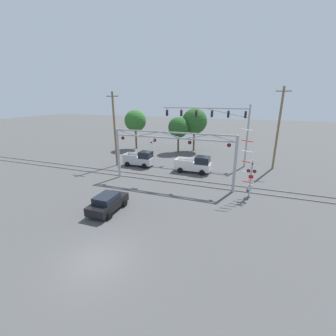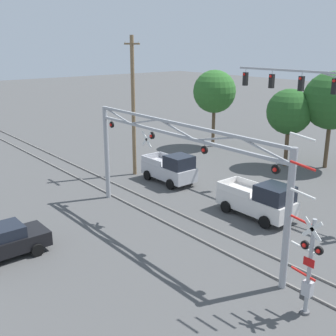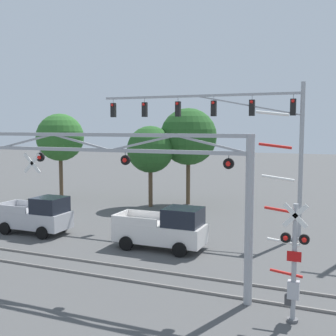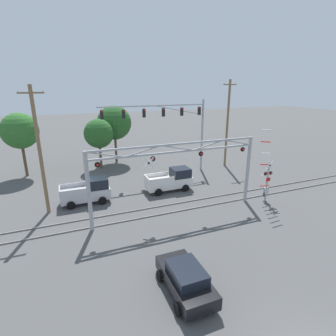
# 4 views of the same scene
# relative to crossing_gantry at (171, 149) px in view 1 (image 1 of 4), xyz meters

# --- Properties ---
(ground_plane) EXTENTS (200.00, 200.00, 0.00)m
(ground_plane) POSITION_rel_crossing_gantry_xyz_m (0.01, -13.66, -4.01)
(ground_plane) COLOR #4C4C4C
(rail_track_near) EXTENTS (80.00, 0.08, 0.10)m
(rail_track_near) POSITION_rel_crossing_gantry_xyz_m (0.01, 0.28, -3.96)
(rail_track_near) COLOR gray
(rail_track_near) RESTS_ON ground_plane
(rail_track_far) EXTENTS (80.00, 0.08, 0.10)m
(rail_track_far) POSITION_rel_crossing_gantry_xyz_m (0.01, 1.72, -3.96)
(rail_track_far) COLOR gray
(rail_track_far) RESTS_ON ground_plane
(crossing_gantry) EXTENTS (13.90, 0.30, 5.94)m
(crossing_gantry) POSITION_rel_crossing_gantry_xyz_m (0.00, 0.00, 0.00)
(crossing_gantry) COLOR #9EA0A5
(crossing_gantry) RESTS_ON ground_plane
(crossing_signal_mast) EXTENTS (1.74, 0.35, 6.70)m
(crossing_signal_mast) POSITION_rel_crossing_gantry_xyz_m (8.33, -0.80, -1.88)
(crossing_signal_mast) COLOR #9EA0A5
(crossing_signal_mast) RESTS_ON ground_plane
(traffic_signal_span) EXTENTS (12.38, 0.39, 8.61)m
(traffic_signal_span) POSITION_rel_crossing_gantry_xyz_m (4.04, 9.86, 2.22)
(traffic_signal_span) COLOR #9EA0A5
(traffic_signal_span) RESTS_ON ground_plane
(pickup_truck_lead) EXTENTS (4.63, 2.08, 2.19)m
(pickup_truck_lead) POSITION_rel_crossing_gantry_xyz_m (1.54, 4.98, -2.98)
(pickup_truck_lead) COLOR silver
(pickup_truck_lead) RESTS_ON ground_plane
(pickup_truck_following) EXTENTS (4.27, 2.08, 2.19)m
(pickup_truck_following) POSITION_rel_crossing_gantry_xyz_m (-6.51, 5.05, -2.98)
(pickup_truck_following) COLOR #B7B7BC
(pickup_truck_following) RESTS_ON ground_plane
(sedan_waiting) EXTENTS (2.07, 4.01, 1.54)m
(sedan_waiting) POSITION_rel_crossing_gantry_xyz_m (-3.05, -8.01, -3.23)
(sedan_waiting) COLOR black
(sedan_waiting) RESTS_ON ground_plane
(utility_pole_left) EXTENTS (1.80, 0.28, 10.22)m
(utility_pole_left) POSITION_rel_crossing_gantry_xyz_m (-9.84, 4.23, 1.24)
(utility_pole_left) COLOR brown
(utility_pole_left) RESTS_ON ground_plane
(utility_pole_right) EXTENTS (1.80, 0.28, 10.82)m
(utility_pole_right) POSITION_rel_crossing_gantry_xyz_m (11.37, 10.17, 1.55)
(utility_pole_right) COLOR brown
(utility_pole_right) RESTS_ON ground_plane
(background_tree_beyond_span) EXTENTS (3.61, 3.61, 6.25)m
(background_tree_beyond_span) POSITION_rel_crossing_gantry_xyz_m (-3.95, 15.12, 0.42)
(background_tree_beyond_span) COLOR brown
(background_tree_beyond_span) RESTS_ON ground_plane
(background_tree_far_left_verge) EXTENTS (4.01, 4.01, 7.29)m
(background_tree_far_left_verge) POSITION_rel_crossing_gantry_xyz_m (-12.48, 15.32, 1.25)
(background_tree_far_left_verge) COLOR brown
(background_tree_far_left_verge) RESTS_ON ground_plane
(background_tree_far_right_verge) EXTENTS (4.49, 4.49, 7.65)m
(background_tree_far_right_verge) POSITION_rel_crossing_gantry_xyz_m (-1.58, 17.15, 1.37)
(background_tree_far_right_verge) COLOR brown
(background_tree_far_right_verge) RESTS_ON ground_plane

